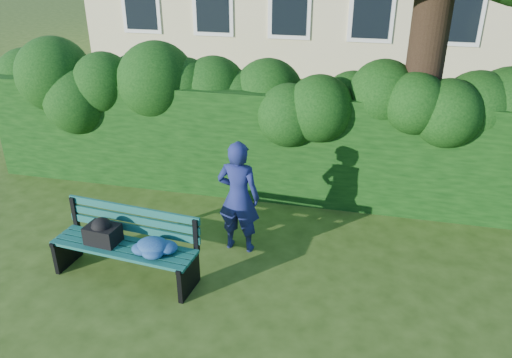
# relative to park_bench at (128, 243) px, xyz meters

# --- Properties ---
(ground) EXTENTS (80.00, 80.00, 0.00)m
(ground) POSITION_rel_park_bench_xyz_m (1.34, 0.66, -0.50)
(ground) COLOR #2F4914
(ground) RESTS_ON ground
(hedge) EXTENTS (10.00, 1.00, 1.80)m
(hedge) POSITION_rel_park_bench_xyz_m (1.34, 2.86, 0.40)
(hedge) COLOR black
(hedge) RESTS_ON ground
(park_bench) EXTENTS (1.92, 0.74, 0.89)m
(park_bench) POSITION_rel_park_bench_xyz_m (0.00, 0.00, 0.00)
(park_bench) COLOR #0D3D41
(park_bench) RESTS_ON ground
(man_reading) EXTENTS (0.60, 0.41, 1.60)m
(man_reading) POSITION_rel_park_bench_xyz_m (1.17, 0.96, 0.30)
(man_reading) COLOR navy
(man_reading) RESTS_ON ground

